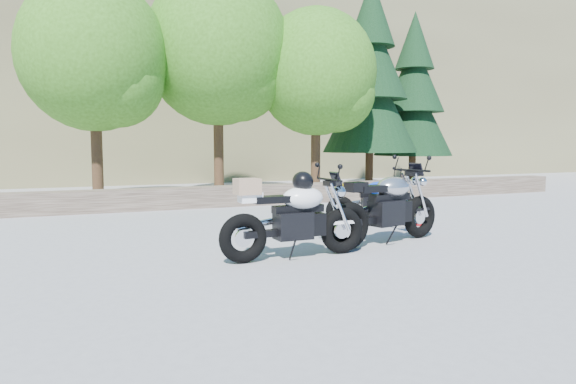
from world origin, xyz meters
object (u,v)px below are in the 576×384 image
Objects in this scene: white_bike at (294,216)px; blue_bike at (374,202)px; backpack at (421,216)px; silver_bike at (388,208)px.

white_bike is 3.21m from blue_bike.
white_bike is 3.77m from backpack.
blue_bike is 0.93m from backpack.
backpack is (3.35, 1.67, -0.40)m from white_bike.
blue_bike is (2.52, 1.98, -0.13)m from white_bike.
silver_bike is at bearing -123.66° from backpack.
white_bike reaches higher than backpack.
silver_bike is 1.27× the size of blue_bike.
blue_bike is 4.69× the size of backpack.
white_bike is at bearing -135.54° from backpack.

